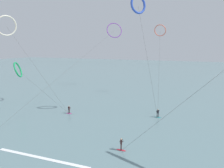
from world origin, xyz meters
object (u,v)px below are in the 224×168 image
surfer_teal (158,114)px  kite_ivory (7,26)px  surfer_magenta (69,110)px  kite_emerald (18,70)px  kite_coral (160,31)px  kite_violet (114,30)px  kite_cobalt (138,5)px  surfer_crimson (121,145)px

surfer_teal → kite_ivory: 35.23m
surfer_magenta → kite_emerald: (-17.07, 3.12, 7.35)m
kite_coral → kite_violet: 17.78m
kite_violet → kite_cobalt: kite_cobalt is taller
surfer_crimson → surfer_teal: bearing=-37.4°
kite_ivory → kite_cobalt: bearing=127.5°
kite_emerald → kite_cobalt: 32.83m
kite_ivory → surfer_teal: bearing=124.5°
surfer_magenta → kite_ivory: size_ratio=0.08×
surfer_crimson → surfer_magenta: (-15.55, 10.19, 0.00)m
kite_ivory → kite_violet: bearing=-174.9°
kite_coral → kite_cobalt: 20.76m
kite_ivory → kite_coral: bearing=157.8°
kite_ivory → kite_cobalt: (25.19, 8.24, 3.58)m
kite_ivory → kite_emerald: bearing=-123.3°
surfer_magenta → kite_emerald: bearing=-102.4°
kite_emerald → kite_cobalt: bearing=-117.4°
surfer_teal → surfer_magenta: 18.06m
kite_emerald → kite_coral: bearing=-84.6°
surfer_magenta → kite_coral: bearing=150.8°
surfer_crimson → kite_coral: size_ratio=0.08×
kite_cobalt → surfer_teal: bearing=-57.6°
kite_violet → kite_emerald: size_ratio=2.68×
surfer_magenta → kite_ivory: 21.35m
surfer_crimson → kite_cobalt: kite_cobalt is taller
surfer_crimson → kite_cobalt: size_ratio=0.07×
surfer_magenta → kite_ivory: (-12.35, -3.07, 17.14)m
surfer_magenta → kite_coral: (13.14, 25.67, 17.39)m
surfer_magenta → kite_cobalt: 24.92m
surfer_crimson → kite_violet: bearing=-6.3°
kite_ivory → kite_cobalt: size_ratio=0.86×
kite_ivory → kite_emerald: (-4.72, 6.18, -9.79)m
surfer_teal → kite_cobalt: kite_cobalt is taller
kite_cobalt → kite_emerald: bearing=128.6°
surfer_teal → kite_violet: size_ratio=0.03×
kite_ivory → kite_emerald: 12.50m
surfer_teal → kite_cobalt: size_ratio=0.07×
surfer_magenta → surfer_teal: bearing=104.0°
surfer_crimson → kite_violet: kite_violet is taller
surfer_magenta → kite_violet: bearing=-175.9°
surfer_teal → kite_emerald: (-34.42, -1.88, 7.35)m
surfer_crimson → kite_cobalt: bearing=-20.6°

